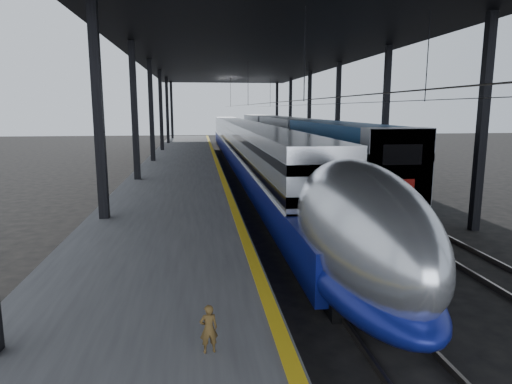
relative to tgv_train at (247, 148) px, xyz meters
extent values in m
plane|color=black|center=(-2.00, -26.01, -1.85)|extent=(160.00, 160.00, 0.00)
cube|color=#4C4C4F|center=(-5.50, -6.01, -1.35)|extent=(6.00, 80.00, 1.00)
cube|color=yellow|center=(-2.70, -6.01, -0.85)|extent=(0.30, 80.00, 0.01)
cube|color=slate|center=(-0.72, -6.01, -1.77)|extent=(0.08, 80.00, 0.16)
cube|color=slate|center=(0.72, -6.01, -1.77)|extent=(0.08, 80.00, 0.16)
cube|color=slate|center=(4.28, -6.01, -1.77)|extent=(0.08, 80.00, 0.16)
cube|color=slate|center=(5.72, -6.01, -1.77)|extent=(0.08, 80.00, 0.16)
cube|color=black|center=(-7.80, -21.01, 2.65)|extent=(0.35, 0.35, 9.00)
cube|color=black|center=(7.60, -21.01, 2.65)|extent=(0.35, 0.35, 9.00)
cube|color=black|center=(-7.80, -11.01, 2.65)|extent=(0.35, 0.35, 9.00)
cube|color=black|center=(7.60, -11.01, 2.65)|extent=(0.35, 0.35, 9.00)
cube|color=black|center=(-7.80, -1.01, 2.65)|extent=(0.35, 0.35, 9.00)
cube|color=black|center=(7.60, -1.01, 2.65)|extent=(0.35, 0.35, 9.00)
cube|color=black|center=(-7.80, 8.99, 2.65)|extent=(0.35, 0.35, 9.00)
cube|color=black|center=(7.60, 8.99, 2.65)|extent=(0.35, 0.35, 9.00)
cube|color=black|center=(-7.80, 18.99, 2.65)|extent=(0.35, 0.35, 9.00)
cube|color=black|center=(7.60, 18.99, 2.65)|extent=(0.35, 0.35, 9.00)
cube|color=black|center=(-7.80, 28.99, 2.65)|extent=(0.35, 0.35, 9.00)
cube|color=black|center=(7.60, 28.99, 2.65)|extent=(0.35, 0.35, 9.00)
cube|color=black|center=(-0.10, -6.01, 7.40)|extent=(18.00, 75.00, 0.45)
cylinder|color=slate|center=(0.00, -6.01, 3.65)|extent=(0.03, 74.00, 0.03)
cylinder|color=slate|center=(5.00, -6.01, 3.65)|extent=(0.03, 74.00, 0.03)
cube|color=silver|center=(0.00, 4.02, 0.27)|extent=(2.67, 57.00, 3.69)
cube|color=navy|center=(0.00, 2.52, -0.89)|extent=(2.75, 62.00, 1.43)
cube|color=silver|center=(0.00, 4.02, -0.15)|extent=(2.77, 57.00, 0.09)
cube|color=black|center=(0.00, 4.02, 1.33)|extent=(2.71, 57.00, 0.39)
cube|color=black|center=(0.00, 4.02, 0.27)|extent=(2.71, 57.00, 0.39)
ellipsoid|color=silver|center=(0.00, -27.48, 0.13)|extent=(2.67, 8.40, 3.69)
ellipsoid|color=navy|center=(0.00, -27.48, -0.93)|extent=(2.75, 8.40, 1.57)
ellipsoid|color=black|center=(0.00, -30.08, 0.87)|extent=(1.38, 2.20, 0.83)
cube|color=black|center=(0.00, -27.48, -1.65)|extent=(2.03, 2.60, 0.40)
cube|color=black|center=(0.00, -5.48, -1.65)|extent=(2.03, 2.60, 0.40)
cube|color=navy|center=(5.00, -10.24, 0.34)|extent=(3.07, 18.00, 4.17)
cube|color=#95989D|center=(5.00, -18.64, 0.34)|extent=(3.12, 1.20, 4.22)
cube|color=black|center=(5.00, -19.26, 1.27)|extent=(1.86, 0.06, 0.93)
cube|color=#98100B|center=(5.00, -19.26, -0.15)|extent=(1.32, 0.06, 0.60)
cube|color=#95989D|center=(5.00, 8.76, 0.34)|extent=(3.07, 18.00, 4.17)
cube|color=#95989D|center=(5.00, 27.76, 0.34)|extent=(3.07, 18.00, 4.17)
cube|color=black|center=(5.00, -16.24, -1.67)|extent=(2.41, 2.40, 0.36)
cube|color=black|center=(5.00, 5.76, -1.67)|extent=(2.41, 2.40, 0.36)
imported|color=#533D1B|center=(-4.04, -31.46, -0.42)|extent=(0.35, 0.26, 0.87)
camera|label=1|loc=(-4.15, -38.79, 3.30)|focal=32.00mm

